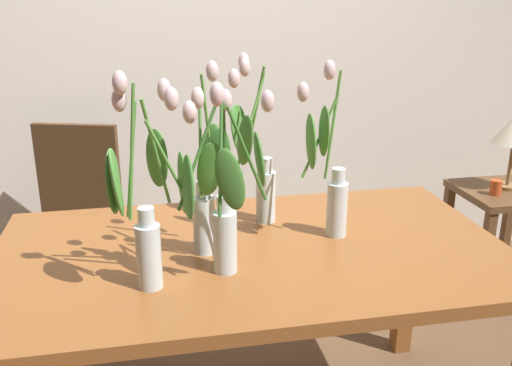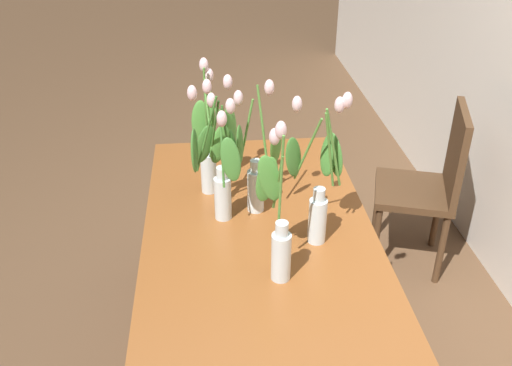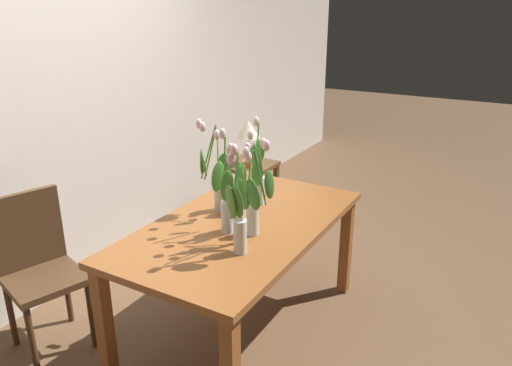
# 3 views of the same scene
# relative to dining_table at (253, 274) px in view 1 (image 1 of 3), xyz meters

# --- Properties ---
(room_wall_rear) EXTENTS (9.00, 0.10, 2.70)m
(room_wall_rear) POSITION_rel_dining_table_xyz_m (0.00, 1.38, 0.70)
(room_wall_rear) COLOR silver
(room_wall_rear) RESTS_ON ground
(dining_table) EXTENTS (1.60, 0.90, 0.74)m
(dining_table) POSITION_rel_dining_table_xyz_m (0.00, 0.00, 0.00)
(dining_table) COLOR brown
(dining_table) RESTS_ON ground
(tulip_vase_0) EXTENTS (0.24, 0.20, 0.58)m
(tulip_vase_0) POSITION_rel_dining_table_xyz_m (-0.31, -0.17, 0.32)
(tulip_vase_0) COLOR silver
(tulip_vase_0) RESTS_ON dining_table
(tulip_vase_1) EXTENTS (0.29, 0.22, 0.56)m
(tulip_vase_1) POSITION_rel_dining_table_xyz_m (-0.11, -0.14, 0.32)
(tulip_vase_1) COLOR silver
(tulip_vase_1) RESTS_ON dining_table
(tulip_vase_2) EXTENTS (0.12, 0.22, 0.58)m
(tulip_vase_2) POSITION_rel_dining_table_xyz_m (-0.14, -0.00, 0.27)
(tulip_vase_2) COLOR silver
(tulip_vase_2) RESTS_ON dining_table
(tulip_vase_3) EXTENTS (0.17, 0.24, 0.57)m
(tulip_vase_3) POSITION_rel_dining_table_xyz_m (0.05, 0.22, 0.30)
(tulip_vase_3) COLOR silver
(tulip_vase_3) RESTS_ON dining_table
(tulip_vase_4) EXTENTS (0.18, 0.12, 0.57)m
(tulip_vase_4) POSITION_rel_dining_table_xyz_m (0.26, 0.04, 0.28)
(tulip_vase_4) COLOR silver
(tulip_vase_4) RESTS_ON dining_table
(dining_chair) EXTENTS (0.50, 0.50, 0.93)m
(dining_chair) POSITION_rel_dining_table_xyz_m (-0.67, 0.97, -0.12)
(dining_chair) COLOR #4C331E
(dining_chair) RESTS_ON ground
(side_table) EXTENTS (0.44, 0.44, 0.55)m
(side_table) POSITION_rel_dining_table_xyz_m (1.48, 0.83, -0.22)
(side_table) COLOR brown
(side_table) RESTS_ON ground
(pillar_candle) EXTENTS (0.06, 0.06, 0.07)m
(pillar_candle) POSITION_rel_dining_table_xyz_m (1.38, 0.77, -0.06)
(pillar_candle) COLOR #CC4C23
(pillar_candle) RESTS_ON side_table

